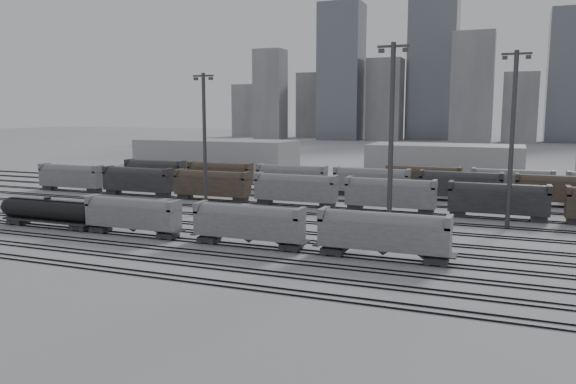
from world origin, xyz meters
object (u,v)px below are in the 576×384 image
at_px(hopper_car_a, 133,213).
at_px(light_mast_c, 391,137).
at_px(tank_car_b, 48,211).
at_px(hopper_car_c, 383,231).
at_px(hopper_car_b, 249,222).

bearing_deg(hopper_car_a, light_mast_c, 17.37).
bearing_deg(hopper_car_a, tank_car_b, 180.00).
relative_size(tank_car_b, hopper_car_c, 1.15).
height_order(hopper_car_a, light_mast_c, light_mast_c).
bearing_deg(tank_car_b, hopper_car_b, 0.00).
distance_m(hopper_car_a, hopper_car_b, 17.42).
xyz_separation_m(tank_car_b, light_mast_c, (47.80, 10.29, 11.02)).
bearing_deg(tank_car_b, light_mast_c, 12.15).
distance_m(hopper_car_a, light_mast_c, 36.00).
bearing_deg(light_mast_c, tank_car_b, -167.85).
distance_m(tank_car_b, hopper_car_b, 32.33).
bearing_deg(hopper_car_b, tank_car_b, 180.00).
relative_size(tank_car_b, hopper_car_b, 1.20).
xyz_separation_m(hopper_car_c, light_mast_c, (-1.45, 10.29, 10.17)).
xyz_separation_m(tank_car_b, hopper_car_c, (49.25, 0.00, 0.85)).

